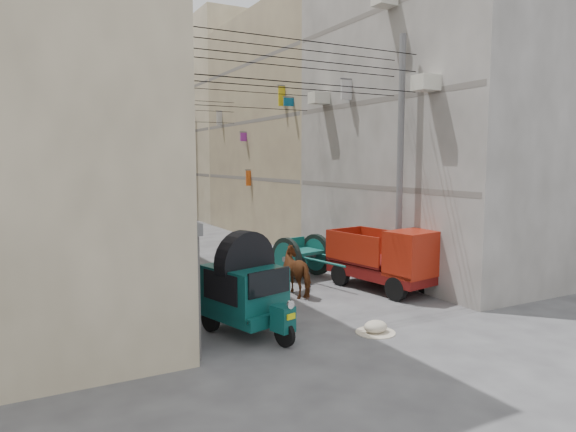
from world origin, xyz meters
TOP-DOWN VIEW (x-y plane):
  - ground at (0.00, 0.00)m, footprint 140.00×140.00m
  - building_row_right at (8.00, 34.13)m, footprint 8.00×62.00m
  - end_cap_building at (0.00, 66.00)m, footprint 22.00×10.00m
  - shutters_left at (-3.92, 10.38)m, footprint 0.18×14.40m
  - signboards at (-0.01, 21.66)m, footprint 8.22×40.52m
  - ac_units at (3.65, 7.67)m, footprint 0.70×6.55m
  - utility_poles at (0.00, 17.00)m, footprint 7.40×22.20m
  - overhead_cables at (0.00, 14.40)m, footprint 7.40×22.52m
  - auto_rickshaw at (-2.34, 4.51)m, footprint 2.00×2.78m
  - tonga_cart at (1.76, 8.98)m, footprint 1.87×3.50m
  - mini_truck at (3.27, 5.88)m, footprint 2.19×3.84m
  - second_cart at (1.28, 10.30)m, footprint 1.61×1.49m
  - feed_sack at (0.41, 3.00)m, footprint 0.60×0.48m
  - horse at (0.53, 7.00)m, footprint 0.89×1.78m
  - distant_car_white at (-1.52, 23.19)m, footprint 2.17×3.46m
  - distant_car_grey at (1.90, 27.28)m, footprint 2.35×4.09m
  - distant_car_green at (-1.46, 36.12)m, footprint 2.24×4.08m

SIDE VIEW (x-z plane):
  - ground at x=0.00m, z-range 0.00..0.00m
  - feed_sack at x=0.41m, z-range 0.00..0.30m
  - distant_car_white at x=-1.52m, z-range 0.00..1.10m
  - distant_car_green at x=-1.46m, z-range 0.00..1.12m
  - distant_car_grey at x=1.90m, z-range 0.00..1.27m
  - second_cart at x=1.28m, z-range 0.04..1.25m
  - horse at x=0.53m, z-range 0.00..1.47m
  - tonga_cart at x=1.76m, z-range 0.03..1.53m
  - mini_truck at x=3.27m, z-range -0.04..2.00m
  - auto_rickshaw at x=-2.34m, z-range 0.17..2.05m
  - shutters_left at x=-3.92m, z-range 0.06..2.93m
  - signboards at x=-0.01m, z-range 0.59..6.27m
  - utility_poles at x=0.00m, z-range 0.00..8.00m
  - building_row_right at x=8.00m, z-range -0.54..13.46m
  - end_cap_building at x=0.00m, z-range 0.00..13.00m
  - overhead_cables at x=0.00m, z-range 6.20..7.33m
  - ac_units at x=3.65m, z-range 5.76..9.11m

